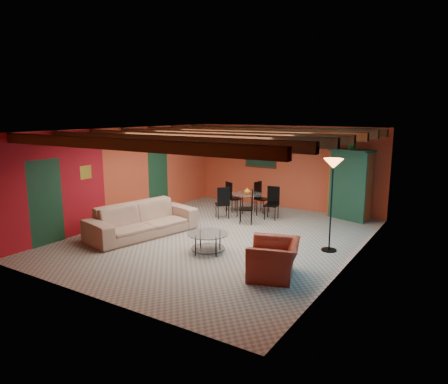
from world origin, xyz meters
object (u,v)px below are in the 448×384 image
Objects in this scene: armchair at (274,259)px; dining_table at (247,201)px; armoire at (350,185)px; potted_plant at (352,144)px; coffee_table at (208,243)px; sofa at (142,220)px; vase at (247,182)px; floor_lamp at (331,205)px.

dining_table reaches higher than armchair.
armoire reaches higher than armchair.
potted_plant is at bearing 28.70° from dining_table.
armchair is 1.89m from coffee_table.
sofa is at bearing -113.84° from armoire.
sofa is 4.06m from armchair.
armoire is 3.03m from vase.
potted_plant reaches higher than armoire.
armoire reaches higher than vase.
potted_plant is at bearing 28.70° from vase.
vase is (-2.66, -1.45, 0.07)m from armoire.
armoire is at bearing -27.81° from sofa.
vase is at bearing -133.92° from armoire.
sofa is 3.39m from dining_table.
vase is (-3.11, 1.73, 0.01)m from floor_lamp.
potted_plant is 2.30× the size of vase.
armoire reaches higher than coffee_table.
potted_plant is at bearing 0.00° from armoire.
potted_plant is (-0.45, 3.18, 1.16)m from floor_lamp.
armchair is 1.18× the size of coffee_table.
armchair is at bearing -72.51° from armoire.
dining_table is (-2.67, 3.76, 0.14)m from armchair.
potted_plant is at bearing 69.12° from coffee_table.
floor_lamp is at bearing -29.08° from dining_table.
vase is at bearing -151.30° from potted_plant.
potted_plant reaches higher than sofa.
vase reaches higher than coffee_table.
potted_plant is (2.66, 1.45, 1.74)m from dining_table.
dining_table is 9.59× the size of vase.
armoire is at bearing 161.22° from armchair.
sofa is 6.31× the size of potted_plant.
coffee_table is at bearing -122.22° from armchair.
sofa is at bearing 174.50° from coffee_table.
armchair is at bearing -102.23° from floor_lamp.
coffee_table is 2.90m from floor_lamp.
coffee_table is 5.17m from armoire.
dining_table is at bearing -151.30° from potted_plant.
armchair is 5.50× the size of vase.
vase is at bearing 180.00° from dining_table.
armoire is (4.00, 4.57, 0.59)m from sofa.
floor_lamp is 10.90× the size of vase.
vase reaches higher than armchair.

